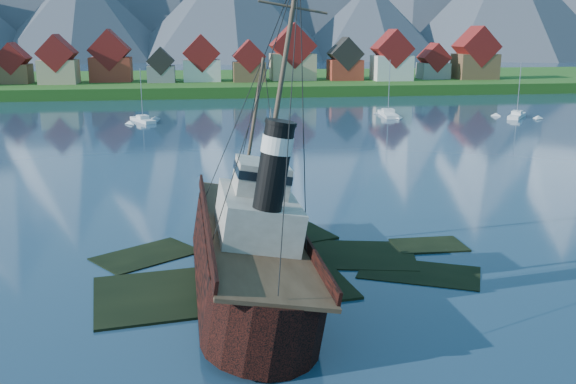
{
  "coord_description": "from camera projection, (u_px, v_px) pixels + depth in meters",
  "views": [
    {
      "loc": [
        -4.63,
        -45.19,
        18.1
      ],
      "look_at": [
        2.84,
        6.0,
        5.0
      ],
      "focal_mm": 40.0,
      "sensor_mm": 36.0,
      "label": 1
    }
  ],
  "objects": [
    {
      "name": "ground",
      "position": [
        262.0,
        277.0,
        48.44
      ],
      "size": [
        1400.0,
        1400.0,
        0.0
      ],
      "primitive_type": "plane",
      "color": "#1A334B",
      "rests_on": "ground"
    },
    {
      "name": "shoal",
      "position": [
        282.0,
        270.0,
        50.84
      ],
      "size": [
        31.71,
        21.24,
        1.14
      ],
      "color": "black",
      "rests_on": "ground"
    },
    {
      "name": "shore_bank",
      "position": [
        208.0,
        86.0,
        211.51
      ],
      "size": [
        600.0,
        80.0,
        3.2
      ],
      "primitive_type": "cube",
      "color": "#1D4D16",
      "rests_on": "ground"
    },
    {
      "name": "seawall",
      "position": [
        211.0,
        98.0,
        175.06
      ],
      "size": [
        600.0,
        2.5,
        2.0
      ],
      "primitive_type": "cube",
      "color": "#3F3D38",
      "rests_on": "ground"
    },
    {
      "name": "town",
      "position": [
        95.0,
        62.0,
        187.58
      ],
      "size": [
        250.96,
        16.69,
        17.3
      ],
      "color": "maroon",
      "rests_on": "ground"
    },
    {
      "name": "tugboat_wreck",
      "position": [
        241.0,
        243.0,
        47.03
      ],
      "size": [
        6.85,
        29.53,
        23.4
      ],
      "rotation": [
        0.0,
        0.16,
        0.02
      ],
      "color": "black",
      "rests_on": "ground"
    },
    {
      "name": "sailboat_c",
      "position": [
        143.0,
        121.0,
        130.06
      ],
      "size": [
        5.72,
        8.75,
        11.17
      ],
      "rotation": [
        0.0,
        0.0,
        0.45
      ],
      "color": "silver",
      "rests_on": "ground"
    },
    {
      "name": "sailboat_d",
      "position": [
        517.0,
        116.0,
        136.27
      ],
      "size": [
        7.23,
        8.43,
        12.19
      ],
      "rotation": [
        0.0,
        0.0,
        -0.66
      ],
      "color": "silver",
      "rests_on": "ground"
    },
    {
      "name": "sailboat_e",
      "position": [
        388.0,
        115.0,
        138.9
      ],
      "size": [
        3.8,
        11.0,
        12.5
      ],
      "rotation": [
        0.0,
        0.0,
        -0.1
      ],
      "color": "silver",
      "rests_on": "ground"
    }
  ]
}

